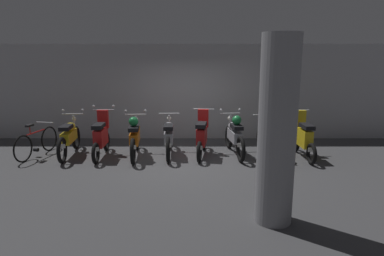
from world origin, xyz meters
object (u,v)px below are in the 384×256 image
at_px(motorbike_slot_3, 170,137).
at_px(motorbike_slot_4, 203,136).
at_px(motorbike_slot_7, 304,137).
at_px(bicycle, 38,143).
at_px(motorbike_slot_0, 70,137).
at_px(support_pillar, 278,132).
at_px(motorbike_slot_2, 136,137).
at_px(motorbike_slot_1, 102,137).
at_px(motorbike_slot_6, 270,137).
at_px(motorbike_slot_5, 236,135).

xyz_separation_m(motorbike_slot_3, motorbike_slot_4, (0.87, -0.05, 0.03)).
xyz_separation_m(motorbike_slot_7, bicycle, (-6.87, 0.09, -0.16)).
xyz_separation_m(motorbike_slot_0, bicycle, (-0.83, -0.08, -0.13)).
height_order(bicycle, support_pillar, support_pillar).
relative_size(motorbike_slot_0, motorbike_slot_2, 1.00).
height_order(motorbike_slot_1, motorbike_slot_2, motorbike_slot_1).
bearing_deg(motorbike_slot_0, motorbike_slot_6, -1.61).
bearing_deg(motorbike_slot_2, motorbike_slot_3, 11.13).
xyz_separation_m(motorbike_slot_1, motorbike_slot_7, (5.18, -0.05, -0.00)).
relative_size(bicycle, support_pillar, 0.58).
bearing_deg(motorbike_slot_5, motorbike_slot_1, -176.88).
relative_size(motorbike_slot_1, motorbike_slot_7, 1.00).
relative_size(motorbike_slot_7, bicycle, 0.99).
distance_m(motorbike_slot_3, bicycle, 3.42).
bearing_deg(motorbike_slot_3, motorbike_slot_1, -174.22).
xyz_separation_m(motorbike_slot_0, motorbike_slot_2, (1.73, -0.11, 0.04)).
bearing_deg(motorbike_slot_7, motorbike_slot_2, 179.25).
distance_m(motorbike_slot_3, motorbike_slot_4, 0.87).
height_order(motorbike_slot_2, motorbike_slot_7, motorbike_slot_7).
distance_m(motorbike_slot_1, motorbike_slot_7, 5.18).
bearing_deg(motorbike_slot_2, motorbike_slot_5, 4.04).
bearing_deg(motorbike_slot_4, motorbike_slot_7, -3.94).
xyz_separation_m(motorbike_slot_3, bicycle, (-3.42, -0.14, -0.13)).
bearing_deg(motorbike_slot_4, motorbike_slot_2, -175.98).
bearing_deg(motorbike_slot_5, motorbike_slot_0, -179.05).
relative_size(motorbike_slot_1, motorbike_slot_6, 0.86).
xyz_separation_m(motorbike_slot_3, motorbike_slot_7, (3.45, -0.23, 0.03)).
relative_size(motorbike_slot_0, motorbike_slot_6, 1.00).
bearing_deg(motorbike_slot_6, motorbike_slot_7, -1.45).
height_order(motorbike_slot_1, motorbike_slot_4, motorbike_slot_1).
relative_size(motorbike_slot_0, motorbike_slot_3, 1.00).
distance_m(motorbike_slot_1, motorbike_slot_4, 2.60).
relative_size(motorbike_slot_5, motorbike_slot_6, 1.00).
bearing_deg(motorbike_slot_1, motorbike_slot_0, 172.31).
xyz_separation_m(motorbike_slot_3, motorbike_slot_5, (1.73, 0.01, 0.04)).
height_order(motorbike_slot_0, motorbike_slot_1, motorbike_slot_1).
bearing_deg(motorbike_slot_2, motorbike_slot_0, 176.30).
bearing_deg(motorbike_slot_1, motorbike_slot_4, 2.80).
bearing_deg(motorbike_slot_0, support_pillar, -38.79).
bearing_deg(motorbike_slot_3, motorbike_slot_4, -3.16).
distance_m(motorbike_slot_2, motorbike_slot_4, 1.74).
height_order(motorbike_slot_4, support_pillar, support_pillar).
relative_size(motorbike_slot_6, motorbike_slot_7, 1.16).
xyz_separation_m(motorbike_slot_3, support_pillar, (1.90, -3.67, 0.97)).
bearing_deg(motorbike_slot_4, motorbike_slot_6, -5.19).
bearing_deg(motorbike_slot_0, motorbike_slot_3, 1.29).
distance_m(motorbike_slot_1, motorbike_slot_3, 1.74).
relative_size(motorbike_slot_0, motorbike_slot_7, 1.16).
xyz_separation_m(motorbike_slot_6, motorbike_slot_7, (0.86, -0.02, -0.00)).
bearing_deg(support_pillar, motorbike_slot_3, 117.38).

